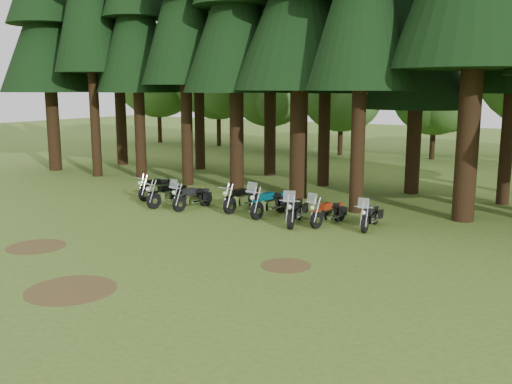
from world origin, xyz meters
TOP-DOWN VIEW (x-y plane):
  - ground at (0.00, 0.00)m, footprint 120.00×120.00m
  - pine_front_0 at (-16.20, 9.28)m, footprint 5.49×5.49m
  - pine_back_1 at (-9.26, 14.35)m, footprint 4.52×4.52m
  - pine_back_4 at (4.04, 13.25)m, footprint 4.94×4.94m
  - decid_0 at (-22.10, 25.26)m, footprint 8.00×7.78m
  - decid_1 at (-15.99, 25.76)m, footprint 7.91×7.69m
  - decid_2 at (-10.43, 24.78)m, footprint 6.72×6.53m
  - decid_3 at (-4.71, 25.13)m, footprint 6.12×5.95m
  - decid_4 at (1.58, 26.32)m, footprint 5.93×5.76m
  - dirt_patch_0 at (-3.00, -2.00)m, footprint 1.80×1.80m
  - dirt_patch_1 at (4.50, 0.50)m, footprint 1.40×1.40m
  - dirt_patch_2 at (1.00, -4.00)m, footprint 2.20×2.20m
  - motorcycle_0 at (-5.10, 5.89)m, footprint 0.32×2.18m
  - motorcycle_1 at (-3.60, 4.94)m, footprint 0.53×2.19m
  - motorcycle_2 at (-2.41, 5.02)m, footprint 0.56×2.15m
  - motorcycle_3 at (-0.50, 5.82)m, footprint 0.39×2.21m
  - motorcycle_4 at (0.91, 5.57)m, footprint 0.52×2.33m
  - motorcycle_5 at (2.38, 4.92)m, footprint 0.93×2.23m
  - motorcycle_6 at (3.43, 5.46)m, footprint 0.61×2.06m
  - motorcycle_7 at (4.90, 5.76)m, footprint 0.48×2.00m

SIDE VIEW (x-z plane):
  - ground at x=0.00m, z-range 0.00..0.00m
  - dirt_patch_0 at x=-3.00m, z-range 0.00..0.01m
  - dirt_patch_1 at x=4.50m, z-range 0.00..0.01m
  - dirt_patch_2 at x=1.00m, z-range 0.00..0.01m
  - motorcycle_7 at x=4.90m, z-range -0.21..1.05m
  - motorcycle_6 at x=3.43m, z-range -0.21..1.08m
  - motorcycle_2 at x=-2.41m, z-range -0.22..1.12m
  - motorcycle_0 at x=-5.10m, z-range 0.01..0.90m
  - motorcycle_1 at x=-3.60m, z-range 0.01..0.90m
  - motorcycle_3 at x=-0.50m, z-range 0.01..0.91m
  - motorcycle_5 at x=2.38m, z-range -0.24..1.18m
  - motorcycle_4 at x=0.91m, z-range -0.24..1.22m
  - decid_4 at x=1.58m, z-range 0.67..8.07m
  - decid_3 at x=-4.71m, z-range 0.69..8.34m
  - decid_2 at x=-10.43m, z-range 0.76..9.15m
  - decid_1 at x=-15.99m, z-range 0.89..10.77m
  - decid_0 at x=-22.10m, z-range 0.90..10.90m
  - pine_back_4 at x=4.04m, z-range 1.36..15.14m
  - pine_front_0 at x=-16.20m, z-range 1.60..17.77m
  - pine_back_1 at x=-9.26m, z-range 1.60..17.82m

